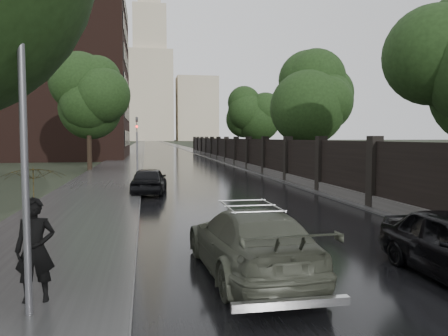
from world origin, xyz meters
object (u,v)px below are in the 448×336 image
tree_left_far (88,103)px  traffic_light (137,141)px  tree_right_c (253,115)px  tree_right_b (321,102)px  lamp_post (24,136)px  volga_sedan (250,241)px  hatchback_left (149,181)px  pedestrian_umbrella (33,193)px

tree_left_far → traffic_light: tree_left_far is taller
tree_left_far → tree_right_c: size_ratio=1.05×
tree_right_b → lamp_post: size_ratio=1.37×
tree_left_far → traffic_light: 6.84m
volga_sedan → hatchback_left: 12.54m
tree_left_far → traffic_light: (3.70, -5.01, -2.84)m
tree_right_c → traffic_light: (-11.80, -15.01, -2.55)m
tree_right_c → hatchback_left: bearing=-114.4°
pedestrian_umbrella → tree_left_far: bearing=92.0°
tree_left_far → tree_right_b: 17.45m
tree_left_far → tree_right_b: size_ratio=1.05×
tree_right_c → volga_sedan: tree_right_c is taller
tree_right_b → tree_right_c: 18.00m
hatchback_left → pedestrian_umbrella: (-1.82, -13.56, 1.18)m
tree_left_far → lamp_post: 28.73m
tree_right_c → lamp_post: size_ratio=1.37×
tree_left_far → tree_right_c: bearing=32.8°
volga_sedan → hatchback_left: bearing=-85.2°
tree_right_c → volga_sedan: size_ratio=1.57×
tree_right_c → tree_left_far: bearing=-147.2°
tree_right_c → pedestrian_umbrella: (-12.92, -37.98, -3.14)m
tree_right_b → volga_sedan: (-9.30, -18.83, -4.30)m
tree_left_far → tree_right_b: (15.50, -8.00, -0.29)m
tree_right_c → hatchback_left: 27.17m
tree_right_b → volga_sedan: 21.44m
tree_right_c → lamp_post: bearing=-108.5°
volga_sedan → pedestrian_umbrella: 3.98m
lamp_post → tree_right_b: bearing=57.8°
lamp_post → tree_left_far: bearing=95.2°
lamp_post → pedestrian_umbrella: 1.00m
traffic_light → pedestrian_umbrella: bearing=-92.8°
traffic_light → pedestrian_umbrella: (-1.12, -22.98, -0.58)m
lamp_post → traffic_light: size_ratio=1.28×
tree_right_b → traffic_light: tree_right_b is taller
tree_right_c → volga_sedan: bearing=-104.2°
tree_right_c → hatchback_left: tree_right_c is taller
tree_right_b → traffic_light: size_ratio=1.75×
tree_right_b → pedestrian_umbrella: (-12.92, -19.98, -3.14)m
tree_left_far → hatchback_left: bearing=-73.0°
lamp_post → pedestrian_umbrella: (-0.02, 0.52, -0.86)m
lamp_post → traffic_light: (1.10, 23.49, -0.27)m
tree_right_b → pedestrian_umbrella: size_ratio=2.82×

